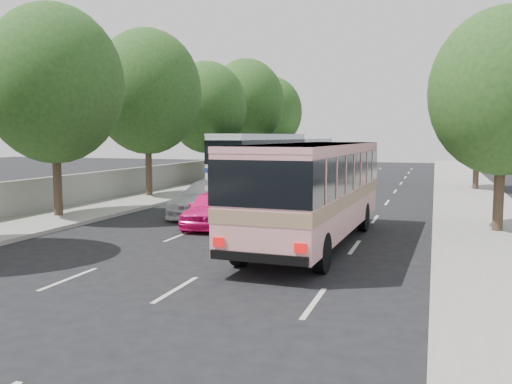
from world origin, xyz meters
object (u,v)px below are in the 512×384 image
at_px(tour_coach_front, 261,154).
at_px(tour_coach_rear, 301,153).
at_px(pink_bus, 313,182).
at_px(pink_taxi, 213,209).
at_px(white_pickup, 210,198).

bearing_deg(tour_coach_front, tour_coach_rear, 91.26).
relative_size(pink_bus, pink_taxi, 2.52).
bearing_deg(tour_coach_rear, pink_bus, -68.31).
xyz_separation_m(white_pickup, tour_coach_rear, (-1.93, 24.93, 1.16)).
relative_size(pink_taxi, tour_coach_rear, 0.37).
distance_m(pink_taxi, tour_coach_rear, 27.87).
xyz_separation_m(pink_bus, tour_coach_rear, (-7.63, 29.84, -0.08)).
bearing_deg(pink_bus, tour_coach_front, 114.29).
relative_size(pink_taxi, tour_coach_front, 0.33).
relative_size(pink_bus, tour_coach_front, 0.84).
bearing_deg(white_pickup, pink_bus, -41.67).
height_order(pink_bus, tour_coach_front, tour_coach_front).
bearing_deg(white_pickup, tour_coach_rear, 93.53).
xyz_separation_m(white_pickup, tour_coach_front, (-2.59, 15.44, 1.40)).
bearing_deg(pink_taxi, pink_bus, -33.00).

